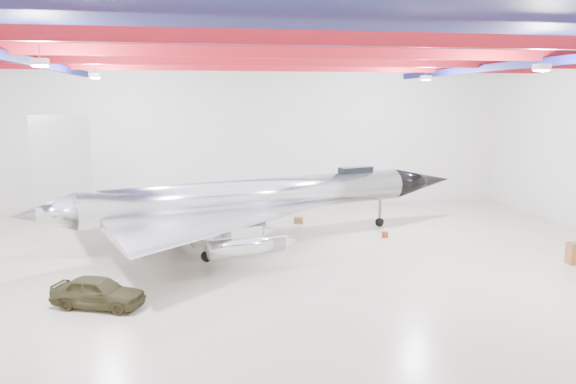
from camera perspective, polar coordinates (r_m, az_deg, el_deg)
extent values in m
plane|color=#C2B69A|center=(29.64, -0.31, -6.97)|extent=(40.00, 40.00, 0.00)
plane|color=silver|center=(43.40, -3.54, 5.64)|extent=(40.00, 0.00, 40.00)
plane|color=#0A0F38|center=(28.55, -0.33, 14.72)|extent=(40.00, 40.00, 0.00)
cube|color=maroon|center=(19.70, 4.07, 15.31)|extent=(39.50, 0.25, 0.50)
cube|color=maroon|center=(25.55, 0.80, 13.99)|extent=(39.50, 0.25, 0.50)
cube|color=maroon|center=(31.46, -1.23, 13.14)|extent=(39.50, 0.25, 0.50)
cube|color=maroon|center=(37.39, -2.61, 12.55)|extent=(39.50, 0.25, 0.50)
cube|color=#0D1250|center=(29.06, -24.94, 11.99)|extent=(0.25, 29.50, 0.40)
cube|color=#0D1250|center=(32.64, 21.43, 11.84)|extent=(0.25, 29.50, 0.40)
cube|color=silver|center=(22.74, -23.90, 11.99)|extent=(0.55, 0.55, 0.25)
cube|color=silver|center=(26.48, 24.36, 11.49)|extent=(0.55, 0.55, 0.25)
cube|color=silver|center=(34.50, -19.00, 11.15)|extent=(0.55, 0.55, 0.25)
cube|color=silver|center=(37.08, 13.84, 11.23)|extent=(0.55, 0.55, 0.25)
cylinder|color=silver|center=(32.81, -3.25, -0.37)|extent=(19.58, 8.04, 1.99)
cone|color=black|center=(39.53, 13.43, 1.07)|extent=(5.36, 3.43, 1.99)
cone|color=silver|center=(30.05, -23.59, -2.06)|extent=(3.46, 2.82, 1.99)
cube|color=silver|center=(29.76, -22.01, 2.98)|extent=(2.69, 0.97, 4.48)
cube|color=black|center=(36.06, 6.89, 2.15)|extent=(2.33, 1.43, 0.50)
cylinder|color=silver|center=(27.03, -4.21, -5.55)|extent=(3.88, 2.02, 0.90)
cylinder|color=silver|center=(29.26, -6.15, -4.41)|extent=(3.88, 2.02, 0.90)
cylinder|color=silver|center=(34.77, -9.77, -2.27)|extent=(3.88, 2.02, 0.90)
cylinder|color=silver|center=(37.10, -10.96, -1.57)|extent=(3.88, 2.02, 0.90)
cylinder|color=#59595B|center=(37.69, 9.31, -2.12)|extent=(0.18, 0.18, 1.79)
cylinder|color=black|center=(37.81, 9.28, -3.04)|extent=(0.60, 0.38, 0.56)
cylinder|color=#59595B|center=(29.50, -8.30, -5.34)|extent=(0.18, 0.18, 1.79)
cylinder|color=black|center=(29.67, -8.27, -6.49)|extent=(0.60, 0.38, 0.56)
cylinder|color=#59595B|center=(34.12, -11.08, -3.39)|extent=(0.18, 0.18, 1.79)
cylinder|color=black|center=(34.26, -11.05, -4.40)|extent=(0.60, 0.38, 0.56)
imported|color=#37331B|center=(24.34, -18.74, -9.59)|extent=(4.09, 2.81, 1.29)
cube|color=olive|center=(32.29, -14.01, -5.52)|extent=(0.65, 0.59, 0.38)
cylinder|color=#59595B|center=(33.76, -3.27, -4.56)|extent=(0.55, 0.55, 0.43)
cube|color=olive|center=(38.23, 1.06, -2.89)|extent=(0.68, 0.59, 0.42)
cylinder|color=#9C240F|center=(34.86, 9.83, -4.30)|extent=(0.52, 0.52, 0.35)
cube|color=olive|center=(34.55, -2.95, -4.29)|extent=(0.58, 0.49, 0.36)
cylinder|color=#59595B|center=(37.58, -2.55, -3.17)|extent=(0.41, 0.41, 0.35)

